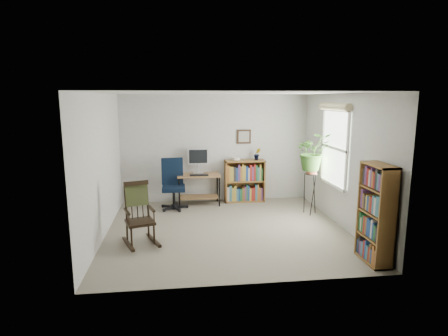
{
  "coord_description": "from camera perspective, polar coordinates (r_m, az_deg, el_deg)",
  "views": [
    {
      "loc": [
        -0.83,
        -6.31,
        2.32
      ],
      "look_at": [
        0.0,
        0.4,
        1.05
      ],
      "focal_mm": 30.0,
      "sensor_mm": 36.0,
      "label": 1
    }
  ],
  "objects": [
    {
      "name": "floor",
      "position": [
        6.78,
        0.42,
        -9.39
      ],
      "size": [
        4.2,
        4.0,
        0.0
      ],
      "primitive_type": "cube",
      "color": "gray",
      "rests_on": "ground"
    },
    {
      "name": "window",
      "position": [
        7.27,
        16.45,
        2.93
      ],
      "size": [
        0.12,
        1.2,
        1.5
      ],
      "primitive_type": null,
      "color": "white",
      "rests_on": "wall_right"
    },
    {
      "name": "keyboard",
      "position": [
        8.07,
        -3.83,
        -1.07
      ],
      "size": [
        0.4,
        0.15,
        0.02
      ],
      "primitive_type": "cube",
      "color": "black",
      "rests_on": "desk"
    },
    {
      "name": "wall_right",
      "position": [
        7.05,
        17.62,
        0.99
      ],
      "size": [
        0.0,
        4.0,
        2.4
      ],
      "primitive_type": "cube",
      "color": "beige",
      "rests_on": "ground"
    },
    {
      "name": "rocking_chair",
      "position": [
        6.13,
        -12.73,
        -6.79
      ],
      "size": [
        0.77,
        1.0,
        1.02
      ],
      "primitive_type": null,
      "rotation": [
        0.0,
        0.0,
        0.31
      ],
      "color": "black",
      "rests_on": "floor"
    },
    {
      "name": "wall_back",
      "position": [
        8.43,
        -1.33,
        2.99
      ],
      "size": [
        4.2,
        0.0,
        2.4
      ],
      "primitive_type": "cube",
      "color": "beige",
      "rests_on": "ground"
    },
    {
      "name": "tall_bookshelf",
      "position": [
        5.72,
        22.18,
        -6.5
      ],
      "size": [
        0.27,
        0.62,
        1.43
      ],
      "primitive_type": null,
      "color": "brown",
      "rests_on": "floor"
    },
    {
      "name": "low_bookshelf",
      "position": [
        8.47,
        3.17,
        -1.97
      ],
      "size": [
        0.9,
        0.3,
        0.95
      ],
      "primitive_type": null,
      "color": "brown",
      "rests_on": "floor"
    },
    {
      "name": "monitor",
      "position": [
        8.28,
        -3.96,
        1.11
      ],
      "size": [
        0.46,
        0.16,
        0.56
      ],
      "primitive_type": null,
      "color": "silver",
      "rests_on": "desk"
    },
    {
      "name": "ceiling",
      "position": [
        6.37,
        0.45,
        11.35
      ],
      "size": [
        4.2,
        4.0,
        0.0
      ],
      "primitive_type": "cube",
      "color": "white",
      "rests_on": "ground"
    },
    {
      "name": "wall_left",
      "position": [
        6.54,
        -18.14,
        0.24
      ],
      "size": [
        0.0,
        4.0,
        2.4
      ],
      "primitive_type": "cube",
      "color": "beige",
      "rests_on": "ground"
    },
    {
      "name": "framed_picture",
      "position": [
        8.46,
        3.05,
        4.79
      ],
      "size": [
        0.32,
        0.04,
        0.32
      ],
      "primitive_type": null,
      "color": "black",
      "rests_on": "wall_back"
    },
    {
      "name": "potted_plant_small",
      "position": [
        8.43,
        5.06,
        1.6
      ],
      "size": [
        0.13,
        0.24,
        0.11
      ],
      "primitive_type": "imported",
      "color": "#376724",
      "rests_on": "low_bookshelf"
    },
    {
      "name": "wall_front",
      "position": [
        4.53,
        3.71,
        -3.69
      ],
      "size": [
        4.2,
        0.0,
        2.4
      ],
      "primitive_type": "cube",
      "color": "beige",
      "rests_on": "ground"
    },
    {
      "name": "desk",
      "position": [
        8.27,
        -3.85,
        -3.27
      ],
      "size": [
        0.94,
        0.51,
        0.67
      ],
      "primitive_type": null,
      "color": "olive",
      "rests_on": "floor"
    },
    {
      "name": "plant_stand",
      "position": [
        7.74,
        13.07,
        -3.36
      ],
      "size": [
        0.28,
        0.28,
        0.97
      ],
      "primitive_type": null,
      "rotation": [
        0.0,
        0.0,
        0.05
      ],
      "color": "black",
      "rests_on": "floor"
    },
    {
      "name": "spider_plant",
      "position": [
        7.55,
        13.43,
        5.12
      ],
      "size": [
        1.69,
        1.88,
        1.46
      ],
      "primitive_type": "imported",
      "color": "#376724",
      "rests_on": "plant_stand"
    },
    {
      "name": "office_chair",
      "position": [
        7.92,
        -7.7,
        -2.45
      ],
      "size": [
        0.65,
        0.65,
        1.08
      ],
      "primitive_type": null,
      "rotation": [
        0.0,
        0.0,
        0.11
      ],
      "color": "black",
      "rests_on": "floor"
    }
  ]
}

